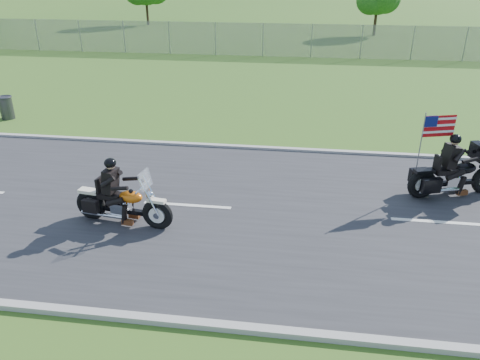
# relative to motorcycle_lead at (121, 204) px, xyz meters

# --- Properties ---
(ground) EXTENTS (420.00, 420.00, 0.00)m
(ground) POSITION_rel_motorcycle_lead_xyz_m (3.26, 0.99, -0.52)
(ground) COLOR #27541A
(ground) RESTS_ON ground
(road) EXTENTS (120.00, 8.00, 0.04)m
(road) POSITION_rel_motorcycle_lead_xyz_m (3.26, 0.99, -0.50)
(road) COLOR #28282B
(road) RESTS_ON ground
(curb_north) EXTENTS (120.00, 0.18, 0.12)m
(curb_north) POSITION_rel_motorcycle_lead_xyz_m (3.26, 5.04, -0.47)
(curb_north) COLOR #9E9B93
(curb_north) RESTS_ON ground
(curb_south) EXTENTS (120.00, 0.18, 0.12)m
(curb_south) POSITION_rel_motorcycle_lead_xyz_m (3.26, -3.06, -0.47)
(curb_south) COLOR #9E9B93
(curb_south) RESTS_ON ground
(fence) EXTENTS (60.00, 0.03, 2.00)m
(fence) POSITION_rel_motorcycle_lead_xyz_m (-1.74, 20.99, 0.48)
(fence) COLOR gray
(fence) RESTS_ON ground
(motorcycle_lead) EXTENTS (2.42, 0.80, 1.63)m
(motorcycle_lead) POSITION_rel_motorcycle_lead_xyz_m (0.00, 0.00, 0.00)
(motorcycle_lead) COLOR black
(motorcycle_lead) RESTS_ON ground
(motorcycle_follow) EXTENTS (2.48, 1.17, 2.11)m
(motorcycle_follow) POSITION_rel_motorcycle_lead_xyz_m (7.90, 2.51, 0.06)
(motorcycle_follow) COLOR black
(motorcycle_follow) RESTS_ON ground
(trash_can) EXTENTS (0.56, 0.56, 0.84)m
(trash_can) POSITION_rel_motorcycle_lead_xyz_m (-7.22, 6.96, -0.09)
(trash_can) COLOR #333438
(trash_can) RESTS_ON ground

